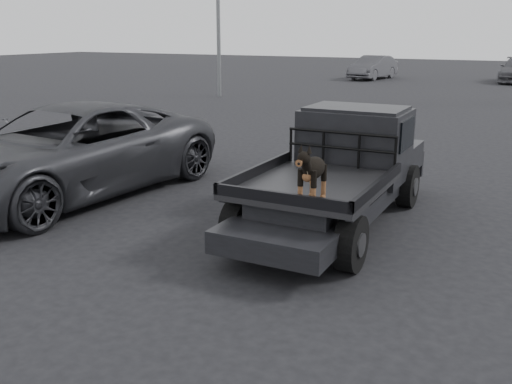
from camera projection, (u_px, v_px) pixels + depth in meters
The scene contains 7 objects.
ground at pixel (218, 270), 7.50m from camera, with size 120.00×120.00×0.00m, color black.
flatbed_ute at pixel (335, 197), 9.19m from camera, with size 2.00×5.40×0.92m, color black, non-canonical shape.
ute_cab at pixel (356, 132), 9.76m from camera, with size 1.72×1.30×0.88m, color black, non-canonical shape.
headache_rack at pixel (341, 150), 9.16m from camera, with size 1.80×0.08×0.55m, color black, non-canonical shape.
dog at pixel (313, 173), 7.27m from camera, with size 0.32×0.60×0.74m, color black, non-canonical shape.
parked_suv at pixel (68, 151), 10.72m from camera, with size 2.83×6.14×1.71m, color #323237.
distant_car_a at pixel (373, 67), 36.93m from camera, with size 1.57×4.51×1.49m, color #49494E.
Camera 1 is at (3.62, -5.94, 3.04)m, focal length 40.00 mm.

